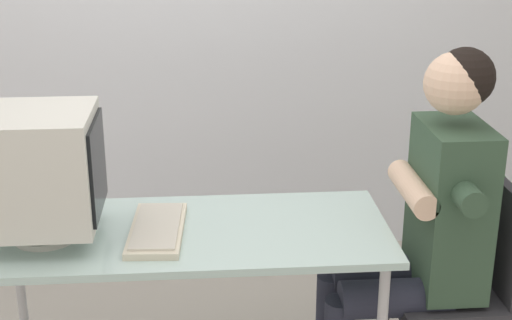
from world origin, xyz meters
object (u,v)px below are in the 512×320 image
at_px(keyboard, 157,229).
at_px(office_chair, 464,280).
at_px(crt_monitor, 41,169).
at_px(desk, 186,247).
at_px(person_seated, 423,219).

relative_size(keyboard, office_chair, 0.48).
bearing_deg(crt_monitor, keyboard, 1.53).
bearing_deg(desk, office_chair, 1.09).
distance_m(desk, keyboard, 0.13).
distance_m(desk, crt_monitor, 0.56).
height_order(desk, crt_monitor, crt_monitor).
bearing_deg(keyboard, crt_monitor, -178.47).
distance_m(keyboard, person_seated, 0.94).
bearing_deg(crt_monitor, desk, 3.64).
height_order(crt_monitor, office_chair, crt_monitor).
xyz_separation_m(crt_monitor, person_seated, (1.31, 0.05, -0.25)).
bearing_deg(office_chair, person_seated, 180.00).
relative_size(keyboard, person_seated, 0.31).
height_order(keyboard, person_seated, person_seated).
relative_size(crt_monitor, keyboard, 1.05).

